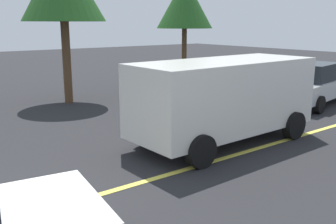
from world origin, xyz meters
TOP-DOWN VIEW (x-y plane):
  - lane_marking_centre at (3.00, 0.00)m, footprint 28.00×0.16m
  - white_van at (6.18, 0.95)m, footprint 5.24×2.35m
  - car_silver_crossing at (12.55, 2.37)m, footprint 4.54×2.56m
  - tree_left_verge at (10.92, 8.26)m, footprint 2.62×2.62m

SIDE VIEW (x-z plane):
  - lane_marking_centre at x=3.00m, z-range 0.00..0.01m
  - car_silver_crossing at x=12.55m, z-range 0.00..1.64m
  - white_van at x=6.18m, z-range 0.17..2.37m
  - tree_left_verge at x=10.92m, z-range 1.42..6.65m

